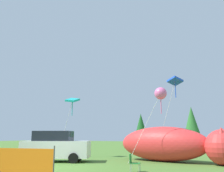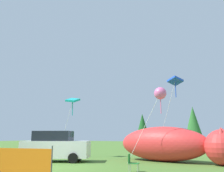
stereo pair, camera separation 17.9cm
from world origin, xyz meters
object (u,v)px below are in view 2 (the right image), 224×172
at_px(inflatable_cat, 172,145).
at_px(kite_teal_diamond, 73,101).
at_px(parked_car, 56,146).
at_px(kite_blue_box, 175,82).
at_px(folding_chair, 132,162).
at_px(kite_pink_octopus, 160,94).

bearing_deg(inflatable_cat, kite_teal_diamond, -169.60).
height_order(parked_car, kite_blue_box, kite_blue_box).
bearing_deg(folding_chair, kite_blue_box, 74.19).
xyz_separation_m(inflatable_cat, kite_blue_box, (-0.13, 2.30, 4.69)).
bearing_deg(kite_blue_box, kite_pink_octopus, -93.21).
height_order(inflatable_cat, kite_blue_box, kite_blue_box).
bearing_deg(inflatable_cat, kite_pink_octopus, -94.66).
relative_size(parked_car, kite_blue_box, 0.77).
height_order(kite_blue_box, kite_pink_octopus, kite_blue_box).
bearing_deg(kite_blue_box, kite_teal_diamond, -165.14).
xyz_separation_m(inflatable_cat, kite_pink_octopus, (-0.33, -1.13, 3.29)).
distance_m(folding_chair, kite_teal_diamond, 10.28).
bearing_deg(folding_chair, inflatable_cat, 71.39).
relative_size(parked_car, folding_chair, 5.72).
relative_size(inflatable_cat, kite_teal_diamond, 1.67).
xyz_separation_m(folding_chair, inflatable_cat, (0.57, 5.38, 0.57)).
bearing_deg(kite_blue_box, folding_chair, -93.21).
bearing_deg(folding_chair, kite_pink_octopus, 74.19).
distance_m(parked_car, inflatable_cat, 7.68).
xyz_separation_m(kite_blue_box, kite_teal_diamond, (-8.09, -2.15, -1.21)).
distance_m(folding_chair, inflatable_cat, 5.44).
xyz_separation_m(parked_car, folding_chair, (6.38, -2.10, -0.50)).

